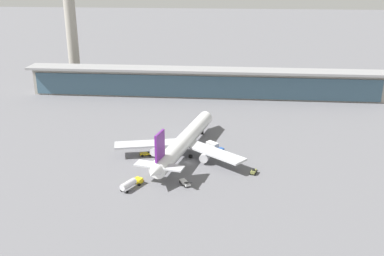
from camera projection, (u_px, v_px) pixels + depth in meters
name	position (u px, v px, depth m)	size (l,w,h in m)	color
ground_plane	(188.00, 162.00, 154.33)	(1200.00, 1200.00, 0.00)	slate
airliner_on_stand	(184.00, 142.00, 158.22)	(47.41, 62.59, 16.82)	white
service_truck_near_nose_yellow	(131.00, 184.00, 135.52)	(5.92, 8.68, 2.95)	yellow
service_truck_under_wing_olive	(254.00, 171.00, 145.39)	(2.54, 3.26, 2.05)	olive
service_truck_mid_apron_blue	(214.00, 147.00, 163.41)	(7.01, 6.54, 3.10)	#234C9E
service_truck_by_tail_white	(185.00, 183.00, 138.07)	(4.72, 6.50, 2.70)	silver
service_truck_on_taxiway_yellow	(147.00, 153.00, 159.73)	(6.83, 3.75, 2.70)	yellow
terminal_building	(204.00, 82.00, 229.10)	(183.60, 12.80, 15.20)	#9E998E
control_tower	(69.00, 8.00, 250.07)	(12.00, 12.00, 76.94)	#9E998E
safety_cone_alpha	(143.00, 180.00, 140.74)	(0.62, 0.62, 0.70)	orange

